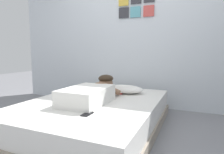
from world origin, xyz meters
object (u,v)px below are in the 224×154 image
at_px(pillow, 125,89).
at_px(cell_phone, 87,114).
at_px(person_lying, 93,92).
at_px(bed, 95,114).
at_px(coffee_cup, 119,91).

xyz_separation_m(pillow, cell_phone, (0.01, -1.04, -0.05)).
xyz_separation_m(pillow, person_lying, (-0.19, -0.57, 0.05)).
distance_m(bed, person_lying, 0.28).
bearing_deg(coffee_cup, pillow, 69.71).
bearing_deg(person_lying, pillow, 71.43).
distance_m(coffee_cup, cell_phone, 0.94).
relative_size(bed, coffee_cup, 15.85).
distance_m(pillow, person_lying, 0.61).
xyz_separation_m(bed, coffee_cup, (0.15, 0.45, 0.21)).
distance_m(person_lying, cell_phone, 0.52).
xyz_separation_m(bed, pillow, (0.18, 0.55, 0.23)).
relative_size(coffee_cup, cell_phone, 0.89).
bearing_deg(coffee_cup, bed, -108.09).
bearing_deg(cell_phone, coffee_cup, 92.73).
relative_size(pillow, cell_phone, 3.71).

